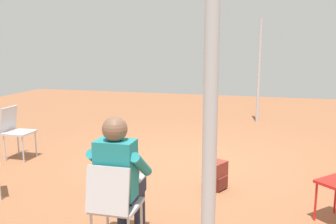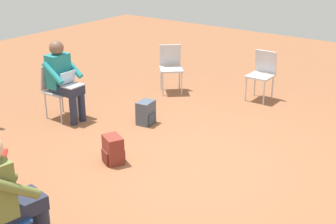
{
  "view_description": "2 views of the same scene",
  "coord_description": "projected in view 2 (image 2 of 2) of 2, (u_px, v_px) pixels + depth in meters",
  "views": [
    {
      "loc": [
        5.4,
        1.09,
        1.85
      ],
      "look_at": [
        0.32,
        -0.27,
        0.88
      ],
      "focal_mm": 40.0,
      "sensor_mm": 36.0,
      "label": 1
    },
    {
      "loc": [
        -2.91,
        4.39,
        2.8
      ],
      "look_at": [
        0.13,
        0.26,
        0.78
      ],
      "focal_mm": 50.0,
      "sensor_mm": 36.0,
      "label": 2
    }
  ],
  "objects": [
    {
      "name": "backpack_by_empty_chair",
      "position": [
        113.0,
        151.0,
        5.95
      ],
      "size": [
        0.34,
        0.31,
        0.36
      ],
      "rotation": [
        0.0,
        0.0,
        2.68
      ],
      "color": "maroon",
      "rests_on": "ground"
    },
    {
      "name": "backpack_near_laptop_user",
      "position": [
        146.0,
        114.0,
        7.14
      ],
      "size": [
        0.27,
        0.3,
        0.36
      ],
      "rotation": [
        0.0,
        0.0,
        1.7
      ],
      "color": "#475160",
      "rests_on": "ground"
    },
    {
      "name": "chair_southeast",
      "position": [
        171.0,
        65.0,
        8.46
      ],
      "size": [
        0.58,
        0.59,
        0.85
      ],
      "rotation": [
        0.0,
        0.0,
        0.73
      ],
      "color": "#B7B7BC",
      "rests_on": "ground"
    },
    {
      "name": "person_in_olive",
      "position": [
        7.0,
        191.0,
        4.02
      ],
      "size": [
        0.55,
        0.56,
        1.24
      ],
      "rotation": [
        0.0,
        0.0,
        2.98
      ],
      "color": "#23283D",
      "rests_on": "ground"
    },
    {
      "name": "person_with_laptop",
      "position": [
        63.0,
        77.0,
        7.12
      ],
      "size": [
        0.53,
        0.5,
        1.24
      ],
      "rotation": [
        0.0,
        0.0,
        1.58
      ],
      "color": "#23283D",
      "rests_on": "ground"
    },
    {
      "name": "chair_east",
      "position": [
        57.0,
        87.0,
        7.28
      ],
      "size": [
        0.44,
        0.41,
        0.85
      ],
      "rotation": [
        0.0,
        0.0,
        1.58
      ],
      "color": "#B7B7BC",
      "rests_on": "ground"
    },
    {
      "name": "ground_plane",
      "position": [
        188.0,
        165.0,
        5.92
      ],
      "size": [
        15.96,
        15.96,
        0.0
      ],
      "primitive_type": "plane",
      "color": "brown"
    },
    {
      "name": "chair_south",
      "position": [
        262.0,
        72.0,
        8.05
      ],
      "size": [
        0.4,
        0.44,
        0.85
      ],
      "rotation": [
        0.0,
        0.0,
        0.0
      ],
      "color": "#B7B7BC",
      "rests_on": "ground"
    }
  ]
}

